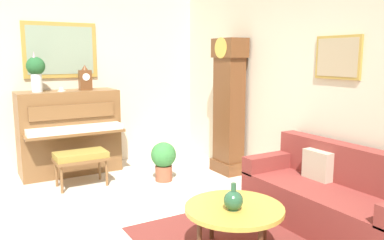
% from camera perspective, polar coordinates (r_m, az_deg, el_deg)
% --- Properties ---
extents(ground_plane, '(6.40, 6.00, 0.10)m').
position_cam_1_polar(ground_plane, '(4.33, -10.76, -15.69)').
color(ground_plane, beige).
extents(wall_left, '(0.13, 4.90, 2.80)m').
position_cam_1_polar(wall_left, '(6.45, -19.01, 5.66)').
color(wall_left, beige).
rests_on(wall_left, ground_plane).
extents(wall_back, '(5.30, 0.13, 2.80)m').
position_cam_1_polar(wall_back, '(5.23, 14.40, 5.05)').
color(wall_back, beige).
rests_on(wall_back, ground_plane).
extents(piano, '(0.87, 1.44, 1.25)m').
position_cam_1_polar(piano, '(6.20, -17.44, -1.65)').
color(piano, brown).
rests_on(piano, ground_plane).
extents(piano_bench, '(0.42, 0.70, 0.48)m').
position_cam_1_polar(piano_bench, '(5.54, -15.88, -5.24)').
color(piano_bench, brown).
rests_on(piano_bench, ground_plane).
extents(grandfather_clock, '(0.52, 0.34, 2.03)m').
position_cam_1_polar(grandfather_clock, '(5.90, 5.37, 1.48)').
color(grandfather_clock, brown).
rests_on(grandfather_clock, ground_plane).
extents(couch, '(1.90, 0.80, 0.84)m').
position_cam_1_polar(couch, '(4.38, 19.81, -10.62)').
color(couch, maroon).
rests_on(couch, ground_plane).
extents(coffee_table, '(0.88, 0.88, 0.45)m').
position_cam_1_polar(coffee_table, '(3.57, 6.17, -12.88)').
color(coffee_table, gold).
rests_on(coffee_table, ground_plane).
extents(mantel_clock, '(0.13, 0.18, 0.38)m').
position_cam_1_polar(mantel_clock, '(6.16, -15.30, 5.83)').
color(mantel_clock, brown).
rests_on(mantel_clock, piano).
extents(flower_vase, '(0.26, 0.26, 0.58)m').
position_cam_1_polar(flower_vase, '(6.01, -21.79, 6.78)').
color(flower_vase, silver).
rests_on(flower_vase, piano).
extents(teacup, '(0.12, 0.12, 0.06)m').
position_cam_1_polar(teacup, '(6.04, -18.47, 4.21)').
color(teacup, white).
rests_on(teacup, piano).
extents(green_jug, '(0.17, 0.17, 0.24)m').
position_cam_1_polar(green_jug, '(3.45, 6.04, -11.54)').
color(green_jug, '#234C33').
rests_on(green_jug, coffee_table).
extents(potted_plant, '(0.36, 0.36, 0.56)m').
position_cam_1_polar(potted_plant, '(5.60, -4.16, -5.64)').
color(potted_plant, '#935138').
rests_on(potted_plant, ground_plane).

